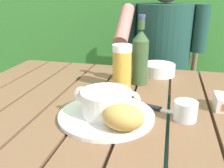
# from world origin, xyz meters

# --- Properties ---
(dining_table) EXTENTS (1.16, 0.89, 0.74)m
(dining_table) POSITION_xyz_m (0.00, 0.00, 0.64)
(dining_table) COLOR brown
(dining_table) RESTS_ON ground_plane
(chair_near_diner) EXTENTS (0.47, 0.41, 0.98)m
(chair_near_diner) POSITION_xyz_m (0.14, 0.88, 0.49)
(chair_near_diner) COLOR brown
(chair_near_diner) RESTS_ON ground_plane
(person_eating) EXTENTS (0.48, 0.47, 1.24)m
(person_eating) POSITION_xyz_m (0.14, 0.68, 0.73)
(person_eating) COLOR #1C3F38
(person_eating) RESTS_ON ground_plane
(serving_plate) EXTENTS (0.29, 0.29, 0.01)m
(serving_plate) POSITION_xyz_m (0.01, -0.12, 0.74)
(serving_plate) COLOR white
(serving_plate) RESTS_ON dining_table
(soup_bowl) EXTENTS (0.20, 0.15, 0.08)m
(soup_bowl) POSITION_xyz_m (0.01, -0.12, 0.79)
(soup_bowl) COLOR white
(soup_bowl) RESTS_ON serving_plate
(bread_roll) EXTENTS (0.12, 0.09, 0.07)m
(bread_roll) POSITION_xyz_m (0.08, -0.19, 0.78)
(bread_roll) COLOR tan
(bread_roll) RESTS_ON serving_plate
(beer_glass) EXTENTS (0.07, 0.07, 0.17)m
(beer_glass) POSITION_xyz_m (0.01, 0.14, 0.82)
(beer_glass) COLOR gold
(beer_glass) RESTS_ON dining_table
(beer_bottle) EXTENTS (0.06, 0.06, 0.28)m
(beer_bottle) POSITION_xyz_m (0.07, 0.20, 0.85)
(beer_bottle) COLOR #36532F
(beer_bottle) RESTS_ON dining_table
(water_glass_small) EXTENTS (0.07, 0.07, 0.06)m
(water_glass_small) POSITION_xyz_m (0.24, -0.08, 0.77)
(water_glass_small) COLOR silver
(water_glass_small) RESTS_ON dining_table
(table_knife) EXTENTS (0.16, 0.06, 0.01)m
(table_knife) POSITION_xyz_m (0.17, -0.03, 0.74)
(table_knife) COLOR silver
(table_knife) RESTS_ON dining_table
(diner_bowl) EXTENTS (0.15, 0.15, 0.05)m
(diner_bowl) POSITION_xyz_m (0.14, 0.34, 0.76)
(diner_bowl) COLOR white
(diner_bowl) RESTS_ON dining_table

